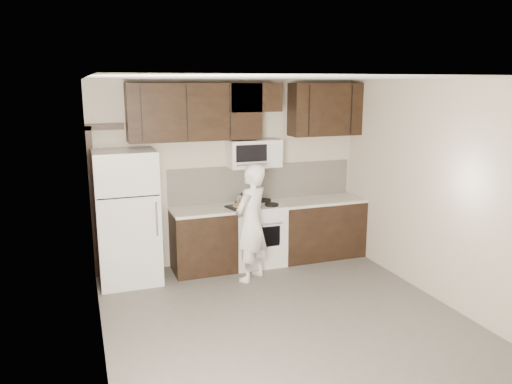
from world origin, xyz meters
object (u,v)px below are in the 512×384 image
stove (257,234)px  microwave (254,153)px  refrigerator (127,217)px  person (251,223)px

stove → microwave: microwave is taller
stove → refrigerator: 1.90m
stove → microwave: size_ratio=1.24×
stove → refrigerator: refrigerator is taller
refrigerator → microwave: bearing=5.1°
stove → microwave: (-0.00, 0.12, 1.19)m
refrigerator → person: bearing=-17.8°
stove → person: (-0.28, -0.55, 0.34)m
stove → microwave: 1.20m
stove → refrigerator: (-1.85, -0.05, 0.44)m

